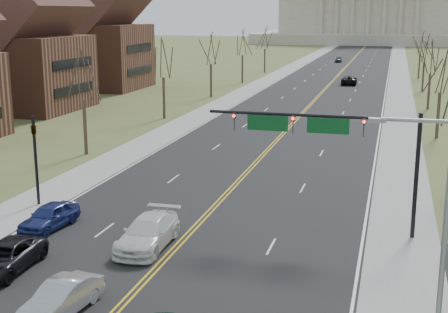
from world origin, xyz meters
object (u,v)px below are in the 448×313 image
Objects in this scene: signal_mast at (327,134)px; street_light at (437,229)px; car_far_nb at (349,80)px; car_sb_inner_lead at (61,298)px; car_sb_outer_lead at (5,257)px; signal_left at (35,150)px; car_sb_outer_second at (49,216)px; car_sb_inner_second at (148,233)px; car_far_sb at (339,59)px.

signal_mast is 14.51m from street_light.
street_light reaches higher than car_far_nb.
car_sb_inner_lead is 6.06m from car_sb_outer_lead.
signal_left is (-18.95, 0.00, -2.05)m from signal_mast.
signal_mast reaches higher than signal_left.
signal_left is 16.77m from car_sb_inner_lead.
street_light is 1.61× the size of car_far_nb.
signal_mast is at bearing -0.00° from signal_left.
signal_left reaches higher than car_sb_outer_second.
car_sb_inner_second is at bearing -4.53° from car_sb_outer_second.
street_light reaches higher than car_sb_outer_second.
car_sb_outer_second is (-6.77, 1.27, -0.08)m from car_sb_inner_second.
street_light is 90.91m from car_far_nb.
street_light reaches higher than signal_mast.
car_far_nb reaches higher than car_sb_outer_second.
street_light is 2.18× the size of car_far_sb.
signal_left is 1.18× the size of car_sb_outer_lead.
signal_left is at bearing 111.18° from car_sb_outer_lead.
street_light is 141.28m from car_far_sb.
car_sb_outer_second is at bearing 80.83° from car_far_nb.
street_light reaches higher than car_far_sb.
signal_left is 127.16m from car_far_sb.
car_far_nb is (11.62, 80.90, 0.03)m from car_sb_outer_second.
car_far_sb is at bearing 96.37° from street_light.
car_far_sb is (-6.29, 50.02, -0.07)m from car_far_nb.
car_far_nb is at bearing -85.89° from car_far_sb.
car_far_nb is at bearing 93.04° from signal_mast.
car_sb_outer_lead is (-14.57, -10.18, -5.04)m from signal_mast.
car_sb_outer_second is (-15.70, -4.08, -5.00)m from signal_mast.
car_sb_outer_lead is at bearing -66.76° from signal_left.
car_sb_outer_second reaches higher than car_sb_outer_lead.
signal_left is 1.37× the size of car_sb_inner_lead.
signal_left is 11.71m from car_sb_inner_second.
car_sb_inner_second is at bearing -28.10° from signal_left.
car_far_sb is (-15.67, 140.33, -4.51)m from street_light.
street_light is 20.64m from car_sb_outer_lead.
signal_left is 27.78m from street_light.
street_light is at bearing -68.59° from signal_mast.
car_far_sb is at bearing 94.68° from signal_mast.
car_sb_inner_second is at bearing -149.11° from signal_mast.
car_sb_inner_second is at bearing 85.62° from car_far_nb.
car_sb_outer_second is (-6.16, 9.49, 0.03)m from car_sb_inner_lead.
signal_mast is 11.52m from car_sb_inner_second.
car_sb_outer_lead is at bearing 153.08° from car_sb_inner_lead.
signal_mast reaches higher than car_sb_outer_second.
car_sb_inner_second is 132.19m from car_far_sb.
car_far_sb is (-10.38, 126.83, -5.04)m from signal_mast.
car_sb_inner_second is (-14.23, 8.15, -4.39)m from street_light.
street_light is at bearing -29.12° from signal_left.
signal_mast is 2.38× the size of car_sb_outer_lead.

